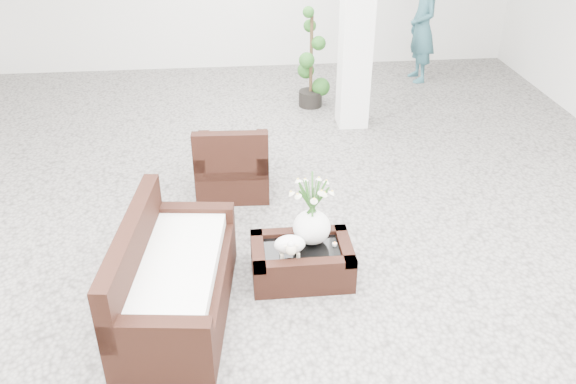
{
  "coord_description": "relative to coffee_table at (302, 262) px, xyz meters",
  "views": [
    {
      "loc": [
        -0.49,
        -4.91,
        3.44
      ],
      "look_at": [
        0.0,
        -0.1,
        0.62
      ],
      "focal_mm": 37.21,
      "sensor_mm": 36.0,
      "label": 1
    }
  ],
  "objects": [
    {
      "name": "coffee_table",
      "position": [
        0.0,
        0.0,
        0.0
      ],
      "size": [
        0.9,
        0.6,
        0.31
      ],
      "primitive_type": "cube",
      "color": "black",
      "rests_on": "ground"
    },
    {
      "name": "armchair",
      "position": [
        -0.58,
        1.68,
        0.27
      ],
      "size": [
        0.84,
        0.81,
        0.85
      ],
      "primitive_type": "cube",
      "rotation": [
        0.0,
        0.0,
        3.09
      ],
      "color": "black",
      "rests_on": "ground"
    },
    {
      "name": "topiary",
      "position": [
        0.64,
        4.11,
        0.58
      ],
      "size": [
        0.39,
        0.39,
        1.46
      ],
      "primitive_type": null,
      "color": "#215019",
      "rests_on": "ground"
    },
    {
      "name": "planter_narcissus",
      "position": [
        0.1,
        0.1,
        0.56
      ],
      "size": [
        0.44,
        0.44,
        0.8
      ],
      "primitive_type": null,
      "color": "white",
      "rests_on": "coffee_table"
    },
    {
      "name": "ground",
      "position": [
        -0.08,
        0.59,
        -0.16
      ],
      "size": [
        11.0,
        11.0,
        0.0
      ],
      "primitive_type": "plane",
      "color": "gray",
      "rests_on": "ground"
    },
    {
      "name": "shopper",
      "position": [
        2.59,
        5.09,
        0.72
      ],
      "size": [
        0.47,
        0.67,
        1.75
      ],
      "primitive_type": "imported",
      "rotation": [
        0.0,
        0.0,
        -1.49
      ],
      "color": "#2E5C67",
      "rests_on": "ground"
    },
    {
      "name": "loveseat",
      "position": [
        -1.08,
        -0.38,
        0.29
      ],
      "size": [
        0.99,
        1.74,
        0.89
      ],
      "primitive_type": "cube",
      "rotation": [
        0.0,
        0.0,
        1.45
      ],
      "color": "black",
      "rests_on": "ground"
    },
    {
      "name": "tealight",
      "position": [
        0.3,
        0.02,
        0.17
      ],
      "size": [
        0.04,
        0.04,
        0.03
      ],
      "primitive_type": "cylinder",
      "color": "white",
      "rests_on": "coffee_table"
    },
    {
      "name": "sheep_figurine",
      "position": [
        -0.12,
        -0.1,
        0.26
      ],
      "size": [
        0.28,
        0.23,
        0.21
      ],
      "primitive_type": "ellipsoid",
      "color": "white",
      "rests_on": "coffee_table"
    }
  ]
}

